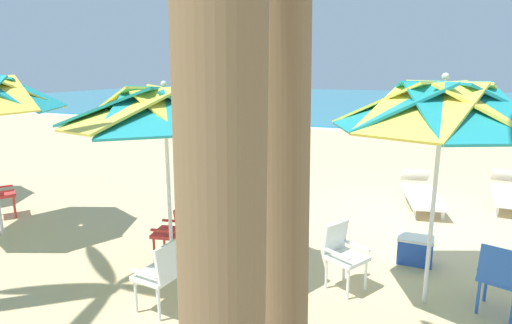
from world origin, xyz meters
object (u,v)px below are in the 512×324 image
object	(u,v)px
plastic_chair_0	(343,252)
sun_lounger_0	(509,192)
sun_lounger_1	(421,192)
plastic_chair_1	(500,276)
cooler_box	(415,250)
beach_umbrella_1	(165,108)
plastic_chair_2	(174,230)
plastic_chair_3	(161,272)
beach_umbrella_0	(443,108)

from	to	relation	value
plastic_chair_0	sun_lounger_0	size ratio (longest dim) A/B	0.40
sun_lounger_1	plastic_chair_1	bearing A→B (deg)	-76.86
plastic_chair_1	sun_lounger_0	world-z (taller)	plastic_chair_1
plastic_chair_0	sun_lounger_1	xyz separation A→B (m)	(0.86, 4.01, -0.22)
plastic_chair_1	cooler_box	xyz separation A→B (m)	(-0.93, 1.07, -0.30)
beach_umbrella_1	plastic_chair_2	xyz separation A→B (m)	(-0.23, 0.42, -1.82)
plastic_chair_2	plastic_chair_1	bearing A→B (deg)	3.00
beach_umbrella_1	plastic_chair_2	world-z (taller)	beach_umbrella_1
plastic_chair_3	sun_lounger_0	xyz separation A→B (m)	(4.40, 6.09, -0.22)
plastic_chair_0	plastic_chair_3	size ratio (longest dim) A/B	1.00
sun_lounger_1	cooler_box	world-z (taller)	sun_lounger_1
plastic_chair_3	sun_lounger_1	xyz separation A→B (m)	(2.70, 5.36, -0.22)
beach_umbrella_0	sun_lounger_1	bearing A→B (deg)	92.18
plastic_chair_1	plastic_chair_3	bearing A→B (deg)	-158.87
sun_lounger_1	cooler_box	size ratio (longest dim) A/B	4.45
beach_umbrella_1	sun_lounger_1	distance (m)	5.89
plastic_chair_0	sun_lounger_1	world-z (taller)	plastic_chair_0
cooler_box	plastic_chair_3	bearing A→B (deg)	-137.43
plastic_chair_0	plastic_chair_3	xyz separation A→B (m)	(-1.84, -1.35, 0.00)
plastic_chair_1	sun_lounger_0	distance (m)	4.76
plastic_chair_0	beach_umbrella_1	world-z (taller)	beach_umbrella_1
plastic_chair_1	beach_umbrella_0	bearing A→B (deg)	-178.00
beach_umbrella_0	sun_lounger_1	size ratio (longest dim) A/B	1.24
plastic_chair_0	beach_umbrella_1	distance (m)	2.92
plastic_chair_0	plastic_chair_1	bearing A→B (deg)	1.53
plastic_chair_2	cooler_box	bearing A→B (deg)	21.49
beach_umbrella_1	sun_lounger_0	xyz separation A→B (m)	(4.76, 5.33, -2.04)
plastic_chair_2	plastic_chair_0	bearing A→B (deg)	4.08
beach_umbrella_1	plastic_chair_3	size ratio (longest dim) A/B	3.06
plastic_chair_2	cooler_box	size ratio (longest dim) A/B	1.73
beach_umbrella_0	sun_lounger_0	bearing A→B (deg)	71.88
sun_lounger_1	plastic_chair_0	bearing A→B (deg)	-102.15
plastic_chair_2	plastic_chair_3	world-z (taller)	same
beach_umbrella_1	plastic_chair_1	bearing A→B (deg)	9.16
beach_umbrella_1	plastic_chair_0	bearing A→B (deg)	15.13
plastic_chair_0	plastic_chair_3	bearing A→B (deg)	-143.67
beach_umbrella_1	cooler_box	bearing A→B (deg)	29.32
plastic_chair_3	sun_lounger_0	bearing A→B (deg)	54.17
sun_lounger_0	cooler_box	bearing A→B (deg)	-115.23
plastic_chair_0	cooler_box	xyz separation A→B (m)	(0.85, 1.12, -0.30)
plastic_chair_3	sun_lounger_0	distance (m)	7.52
cooler_box	plastic_chair_2	bearing A→B (deg)	-158.51
plastic_chair_2	plastic_chair_3	distance (m)	1.32
plastic_chair_3	cooler_box	bearing A→B (deg)	42.57
plastic_chair_3	cooler_box	distance (m)	3.67
beach_umbrella_0	plastic_chair_0	distance (m)	2.14
plastic_chair_1	cooler_box	distance (m)	1.45
plastic_chair_2	cooler_box	world-z (taller)	plastic_chair_2
plastic_chair_0	plastic_chair_3	distance (m)	2.28
beach_umbrella_0	plastic_chair_0	world-z (taller)	beach_umbrella_0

